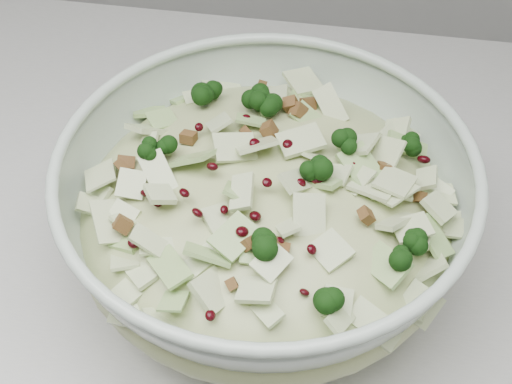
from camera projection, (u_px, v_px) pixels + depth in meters
counter at (188, 384)px, 1.04m from camera, size 3.60×0.60×0.90m
mixing_bowl at (266, 214)px, 0.57m from camera, size 0.43×0.43×0.13m
salad at (266, 196)px, 0.56m from camera, size 0.38×0.38×0.13m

